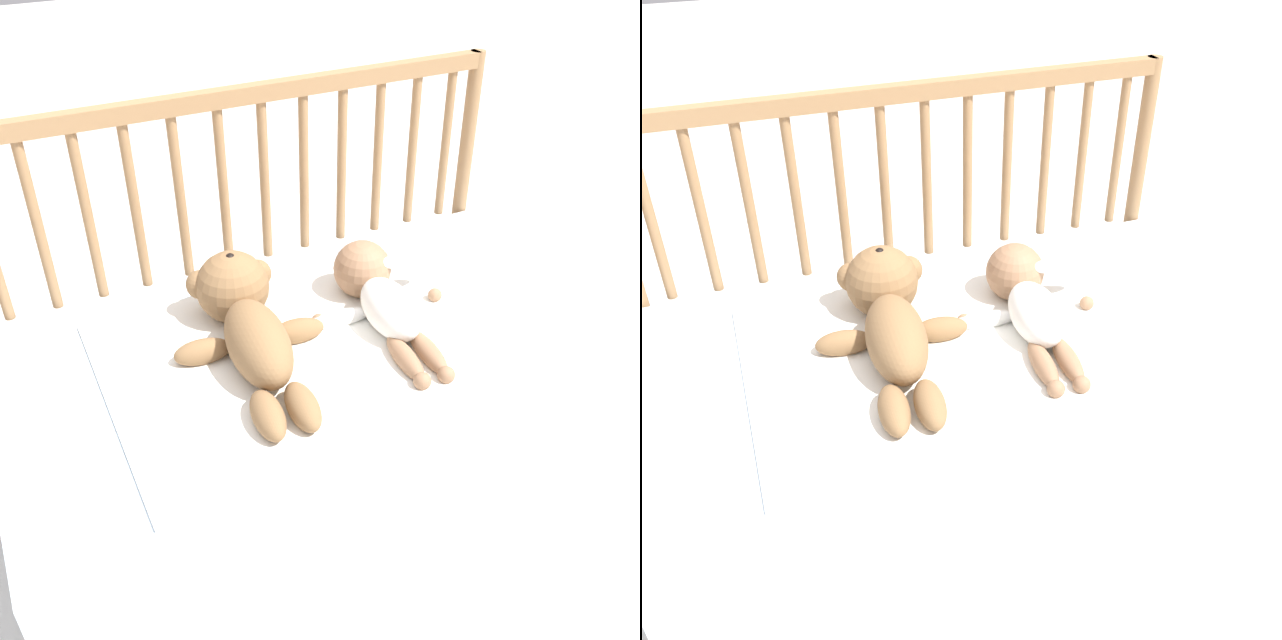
{
  "view_description": "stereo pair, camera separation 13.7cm",
  "coord_description": "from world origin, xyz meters",
  "views": [
    {
      "loc": [
        -0.5,
        -1.0,
        1.32
      ],
      "look_at": [
        0.0,
        -0.01,
        0.53
      ],
      "focal_mm": 40.0,
      "sensor_mm": 36.0,
      "label": 1
    },
    {
      "loc": [
        -0.37,
        -1.06,
        1.32
      ],
      "look_at": [
        0.0,
        -0.01,
        0.53
      ],
      "focal_mm": 40.0,
      "sensor_mm": 36.0,
      "label": 2
    }
  ],
  "objects": [
    {
      "name": "teddy_bear",
      "position": [
        -0.13,
        0.06,
        0.53
      ],
      "size": [
        0.3,
        0.47,
        0.15
      ],
      "color": "olive",
      "rests_on": "crib_mattress"
    },
    {
      "name": "baby",
      "position": [
        0.15,
        0.03,
        0.52
      ],
      "size": [
        0.33,
        0.41,
        0.12
      ],
      "color": "white",
      "rests_on": "crib_mattress"
    },
    {
      "name": "blanket",
      "position": [
        -0.0,
        -0.02,
        0.47
      ],
      "size": [
        0.83,
        0.57,
        0.01
      ],
      "color": "white",
      "rests_on": "crib_mattress"
    },
    {
      "name": "crib_mattress",
      "position": [
        0.0,
        0.0,
        0.24
      ],
      "size": [
        1.24,
        0.69,
        0.47
      ],
      "color": "silver",
      "rests_on": "ground_plane"
    },
    {
      "name": "crib_rail",
      "position": [
        0.0,
        0.37,
        0.62
      ],
      "size": [
        1.24,
        0.04,
        0.88
      ],
      "color": "#997047",
      "rests_on": "ground_plane"
    },
    {
      "name": "ground_plane",
      "position": [
        0.0,
        0.0,
        0.0
      ],
      "size": [
        12.0,
        12.0,
        0.0
      ],
      "primitive_type": "plane",
      "color": "silver"
    }
  ]
}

